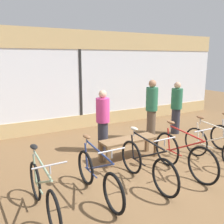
% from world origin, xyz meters
% --- Properties ---
extents(ground_plane, '(24.00, 24.00, 0.00)m').
position_xyz_m(ground_plane, '(0.00, 0.00, 0.00)').
color(ground_plane, brown).
extents(shop_back_wall, '(12.00, 0.08, 3.20)m').
position_xyz_m(shop_back_wall, '(0.00, 3.83, 1.64)').
color(shop_back_wall, tan).
rests_on(shop_back_wall, ground_plane).
extents(bicycle_far_left, '(0.46, 1.70, 1.01)m').
position_xyz_m(bicycle_far_left, '(-2.37, -0.34, 0.38)').
color(bicycle_far_left, black).
rests_on(bicycle_far_left, ground_plane).
extents(bicycle_left, '(0.46, 1.70, 1.01)m').
position_xyz_m(bicycle_left, '(-1.43, -0.28, 0.37)').
color(bicycle_left, black).
rests_on(bicycle_left, ground_plane).
extents(bicycle_center_left, '(0.46, 1.72, 1.03)m').
position_xyz_m(bicycle_center_left, '(-0.43, -0.33, 0.39)').
color(bicycle_center_left, black).
rests_on(bicycle_center_left, ground_plane).
extents(bicycle_center_right, '(0.46, 1.73, 1.05)m').
position_xyz_m(bicycle_center_right, '(0.47, -0.37, 0.41)').
color(bicycle_center_right, black).
rests_on(bicycle_center_right, ground_plane).
extents(bicycle_right, '(0.46, 1.77, 1.03)m').
position_xyz_m(bicycle_right, '(1.44, -0.34, 0.40)').
color(bicycle_right, black).
rests_on(bicycle_right, ground_plane).
extents(display_bench, '(1.40, 0.44, 0.50)m').
position_xyz_m(display_bench, '(-0.06, 0.82, 0.41)').
color(display_bench, brown).
rests_on(display_bench, ground_plane).
extents(customer_near_rack, '(0.47, 0.47, 1.73)m').
position_xyz_m(customer_near_rack, '(1.35, 1.78, 0.91)').
color(customer_near_rack, brown).
rests_on(customer_near_rack, ground_plane).
extents(customer_by_window, '(0.41, 0.41, 1.62)m').
position_xyz_m(customer_by_window, '(2.33, 1.79, 0.85)').
color(customer_by_window, '#2D2D38').
rests_on(customer_by_window, ground_plane).
extents(customer_mid_floor, '(0.36, 0.36, 1.56)m').
position_xyz_m(customer_mid_floor, '(-0.35, 1.58, 0.82)').
color(customer_mid_floor, '#2D2D38').
rests_on(customer_mid_floor, ground_plane).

